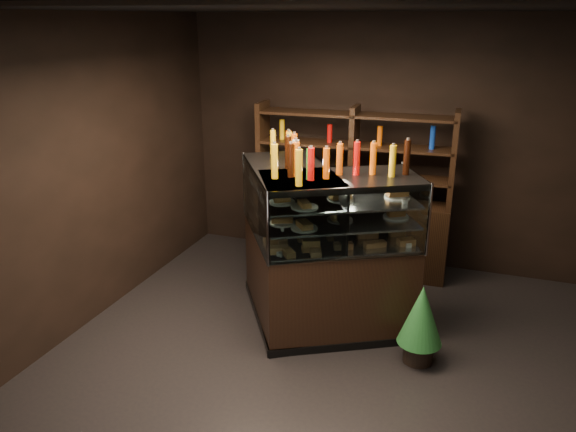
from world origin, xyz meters
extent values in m
plane|color=black|center=(0.00, 0.00, 0.00)|extent=(5.00, 5.00, 0.00)
cube|color=black|center=(0.00, 2.50, 1.50)|extent=(5.00, 0.02, 3.00)
cube|color=black|center=(0.00, -2.50, 1.50)|extent=(5.00, 0.02, 3.00)
cube|color=black|center=(-2.50, 0.00, 1.50)|extent=(0.02, 5.00, 3.00)
cube|color=black|center=(0.00, 0.00, 3.00)|extent=(5.00, 5.00, 0.02)
cube|color=black|center=(-0.07, 0.56, 0.47)|extent=(1.59, 1.31, 0.93)
cube|color=black|center=(-0.07, 0.56, 0.04)|extent=(1.64, 1.35, 0.08)
cube|color=black|center=(-0.07, 0.56, 1.56)|extent=(1.59, 1.31, 0.06)
cube|color=silver|center=(-0.07, 0.56, 0.94)|extent=(1.51, 1.23, 0.02)
cube|color=silver|center=(-0.07, 0.56, 1.16)|extent=(1.51, 1.23, 0.02)
cube|color=silver|center=(-0.07, 0.56, 1.36)|extent=(1.51, 1.23, 0.02)
cube|color=white|center=(0.11, 0.24, 1.26)|extent=(1.25, 0.69, 0.66)
cylinder|color=silver|center=(0.73, 0.59, 1.26)|extent=(0.03, 0.03, 0.68)
cylinder|color=silver|center=(-0.52, -0.10, 1.26)|extent=(0.03, 0.03, 0.68)
cube|color=black|center=(-0.60, 0.69, 0.47)|extent=(1.36, 1.59, 0.93)
cube|color=black|center=(-0.60, 0.69, 0.04)|extent=(1.40, 1.63, 0.08)
cube|color=black|center=(-0.60, 0.69, 1.56)|extent=(1.36, 1.59, 0.06)
cube|color=silver|center=(-0.60, 0.69, 0.94)|extent=(1.28, 1.51, 0.02)
cube|color=silver|center=(-0.60, 0.69, 1.16)|extent=(1.28, 1.51, 0.02)
cube|color=silver|center=(-0.60, 0.69, 1.36)|extent=(1.28, 1.51, 0.02)
cube|color=white|center=(-0.91, 0.50, 1.26)|extent=(0.76, 1.21, 0.66)
cylinder|color=silver|center=(-0.52, -0.10, 1.26)|extent=(0.03, 0.03, 0.68)
cylinder|color=silver|center=(-1.28, 1.11, 1.26)|extent=(0.03, 0.03, 0.68)
cube|color=#D68C4C|center=(-0.58, 0.24, 0.98)|extent=(0.20, 0.17, 0.06)
cube|color=#D68C4C|center=(-0.31, 0.38, 0.98)|extent=(0.20, 0.17, 0.06)
cube|color=#D68C4C|center=(-0.05, 0.53, 0.98)|extent=(0.20, 0.17, 0.06)
cube|color=#D68C4C|center=(0.21, 0.67, 0.98)|extent=(0.20, 0.17, 0.06)
cube|color=#D68C4C|center=(0.47, 0.81, 0.98)|extent=(0.20, 0.17, 0.06)
cylinder|color=white|center=(-0.54, 0.30, 1.18)|extent=(0.24, 0.24, 0.02)
cube|color=#D68C4C|center=(-0.54, 0.30, 1.21)|extent=(0.19, 0.16, 0.05)
cylinder|color=white|center=(-0.07, 0.56, 1.18)|extent=(0.24, 0.24, 0.02)
cube|color=#D68C4C|center=(-0.07, 0.56, 1.21)|extent=(0.19, 0.16, 0.05)
cylinder|color=white|center=(0.40, 0.82, 1.18)|extent=(0.24, 0.24, 0.02)
cube|color=#D68C4C|center=(0.40, 0.82, 1.21)|extent=(0.19, 0.16, 0.05)
cylinder|color=white|center=(-0.54, 0.30, 1.38)|extent=(0.24, 0.24, 0.02)
cube|color=#D68C4C|center=(-0.54, 0.30, 1.41)|extent=(0.19, 0.16, 0.05)
cylinder|color=white|center=(-0.07, 0.56, 1.38)|extent=(0.24, 0.24, 0.02)
cube|color=#D68C4C|center=(-0.07, 0.56, 1.41)|extent=(0.19, 0.16, 0.05)
cylinder|color=white|center=(0.40, 0.82, 1.38)|extent=(0.24, 0.24, 0.02)
cube|color=#D68C4C|center=(0.40, 0.82, 1.41)|extent=(0.19, 0.16, 0.05)
cube|color=#D68C4C|center=(-0.94, 1.18, 0.98)|extent=(0.17, 0.20, 0.06)
cube|color=#D68C4C|center=(-0.79, 0.93, 0.98)|extent=(0.17, 0.20, 0.06)
cube|color=#D68C4C|center=(-0.63, 0.68, 0.98)|extent=(0.17, 0.20, 0.06)
cube|color=#D68C4C|center=(-0.47, 0.42, 0.98)|extent=(0.17, 0.20, 0.06)
cube|color=#D68C4C|center=(-0.31, 0.17, 0.98)|extent=(0.17, 0.20, 0.06)
cylinder|color=white|center=(-0.88, 1.15, 1.18)|extent=(0.24, 0.24, 0.02)
cube|color=#D68C4C|center=(-0.88, 1.15, 1.21)|extent=(0.16, 0.19, 0.05)
cylinder|color=white|center=(-0.60, 0.69, 1.18)|extent=(0.24, 0.24, 0.02)
cube|color=#D68C4C|center=(-0.60, 0.69, 1.21)|extent=(0.16, 0.19, 0.05)
cylinder|color=white|center=(-0.31, 0.24, 1.18)|extent=(0.24, 0.24, 0.02)
cube|color=#D68C4C|center=(-0.31, 0.24, 1.21)|extent=(0.16, 0.19, 0.05)
cylinder|color=white|center=(-0.88, 1.15, 1.38)|extent=(0.24, 0.24, 0.02)
cube|color=#D68C4C|center=(-0.88, 1.15, 1.41)|extent=(0.16, 0.19, 0.05)
cylinder|color=white|center=(-0.60, 0.69, 1.38)|extent=(0.24, 0.24, 0.02)
cube|color=#D68C4C|center=(-0.60, 0.69, 1.41)|extent=(0.16, 0.19, 0.05)
cylinder|color=white|center=(-0.31, 0.24, 1.38)|extent=(0.24, 0.24, 0.02)
cube|color=#D68C4C|center=(-0.31, 0.24, 1.41)|extent=(0.16, 0.19, 0.05)
cylinder|color=yellow|center=(-0.59, 0.27, 1.73)|extent=(0.06, 0.06, 0.28)
cylinder|color=silver|center=(-0.59, 0.27, 1.88)|extent=(0.03, 0.03, 0.02)
cylinder|color=#D8590A|center=(-0.46, 0.34, 1.73)|extent=(0.06, 0.06, 0.28)
cylinder|color=silver|center=(-0.46, 0.34, 1.88)|extent=(0.03, 0.03, 0.02)
cylinder|color=#B20C0A|center=(-0.33, 0.41, 1.73)|extent=(0.06, 0.06, 0.28)
cylinder|color=silver|center=(-0.33, 0.41, 1.88)|extent=(0.03, 0.03, 0.02)
cylinder|color=black|center=(-0.20, 0.49, 1.73)|extent=(0.06, 0.06, 0.28)
cylinder|color=silver|center=(-0.20, 0.49, 1.88)|extent=(0.03, 0.03, 0.02)
cylinder|color=#0F38B2|center=(-0.07, 0.56, 1.73)|extent=(0.06, 0.06, 0.28)
cylinder|color=silver|center=(-0.07, 0.56, 1.88)|extent=(0.03, 0.03, 0.02)
cylinder|color=silver|center=(0.06, 0.63, 1.73)|extent=(0.06, 0.06, 0.28)
cylinder|color=silver|center=(0.06, 0.63, 1.88)|extent=(0.03, 0.03, 0.02)
cylinder|color=#147223|center=(0.19, 0.70, 1.73)|extent=(0.06, 0.06, 0.28)
cylinder|color=silver|center=(0.19, 0.70, 1.88)|extent=(0.03, 0.03, 0.02)
cylinder|color=yellow|center=(0.32, 0.77, 1.73)|extent=(0.06, 0.06, 0.28)
cylinder|color=silver|center=(0.32, 0.77, 1.88)|extent=(0.03, 0.03, 0.02)
cylinder|color=#D8590A|center=(0.45, 0.85, 1.73)|extent=(0.06, 0.06, 0.28)
cylinder|color=silver|center=(0.45, 0.85, 1.88)|extent=(0.03, 0.03, 0.02)
cylinder|color=yellow|center=(-0.91, 1.20, 1.73)|extent=(0.06, 0.06, 0.28)
cylinder|color=silver|center=(-0.91, 1.20, 1.88)|extent=(0.03, 0.03, 0.02)
cylinder|color=#D8590A|center=(-0.83, 1.08, 1.73)|extent=(0.06, 0.06, 0.28)
cylinder|color=silver|center=(-0.83, 1.08, 1.88)|extent=(0.03, 0.03, 0.02)
cylinder|color=#B20C0A|center=(-0.76, 0.95, 1.73)|extent=(0.06, 0.06, 0.28)
cylinder|color=silver|center=(-0.76, 0.95, 1.88)|extent=(0.03, 0.03, 0.02)
cylinder|color=black|center=(-0.68, 0.82, 1.73)|extent=(0.06, 0.06, 0.28)
cylinder|color=silver|center=(-0.68, 0.82, 1.88)|extent=(0.03, 0.03, 0.02)
cylinder|color=#0F38B2|center=(-0.60, 0.69, 1.73)|extent=(0.06, 0.06, 0.28)
cylinder|color=silver|center=(-0.60, 0.69, 1.88)|extent=(0.03, 0.03, 0.02)
cylinder|color=silver|center=(-0.52, 0.57, 1.73)|extent=(0.06, 0.06, 0.28)
cylinder|color=silver|center=(-0.52, 0.57, 1.88)|extent=(0.03, 0.03, 0.02)
cylinder|color=#147223|center=(-0.44, 0.44, 1.73)|extent=(0.06, 0.06, 0.28)
cylinder|color=silver|center=(-0.44, 0.44, 1.88)|extent=(0.03, 0.03, 0.02)
cylinder|color=yellow|center=(-0.36, 0.31, 1.73)|extent=(0.06, 0.06, 0.28)
cylinder|color=silver|center=(-0.36, 0.31, 1.88)|extent=(0.03, 0.03, 0.02)
cylinder|color=#D8590A|center=(-0.28, 0.19, 1.73)|extent=(0.06, 0.06, 0.28)
cylinder|color=silver|center=(-0.28, 0.19, 1.88)|extent=(0.03, 0.03, 0.02)
cylinder|color=black|center=(0.76, 0.30, 0.10)|extent=(0.27, 0.27, 0.20)
cone|color=#1A5D24|center=(0.76, 0.30, 0.48)|extent=(0.40, 0.40, 0.55)
cone|color=#1A5D24|center=(0.76, 0.30, 0.66)|extent=(0.31, 0.31, 0.39)
cube|color=black|center=(-0.30, 2.05, 0.45)|extent=(2.30, 0.51, 0.90)
cube|color=black|center=(-1.42, 2.00, 1.45)|extent=(0.08, 0.38, 1.10)
cube|color=black|center=(-0.30, 2.05, 1.45)|extent=(0.08, 0.38, 1.10)
cube|color=black|center=(0.81, 2.10, 1.45)|extent=(0.08, 0.38, 1.10)
cube|color=black|center=(-0.30, 2.05, 1.20)|extent=(2.26, 0.47, 0.03)
cube|color=black|center=(-0.30, 2.05, 1.55)|extent=(2.26, 0.47, 0.03)
cube|color=black|center=(-0.30, 2.05, 1.90)|extent=(2.26, 0.47, 0.03)
cylinder|color=yellow|center=(-1.17, 2.01, 1.32)|extent=(0.06, 0.06, 0.22)
cylinder|color=#D8590A|center=(-0.88, 2.03, 1.32)|extent=(0.06, 0.06, 0.22)
cylinder|color=#B20C0A|center=(-0.59, 2.04, 1.32)|extent=(0.06, 0.06, 0.22)
cylinder|color=black|center=(-0.30, 2.05, 1.32)|extent=(0.06, 0.06, 0.22)
cylinder|color=#0F38B2|center=(-0.02, 2.06, 1.32)|extent=(0.06, 0.06, 0.22)
cylinder|color=silver|center=(0.27, 2.07, 1.32)|extent=(0.06, 0.06, 0.22)
cylinder|color=#147223|center=(0.56, 2.09, 1.32)|extent=(0.06, 0.06, 0.22)
camera|label=1|loc=(1.12, -4.19, 2.94)|focal=35.00mm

